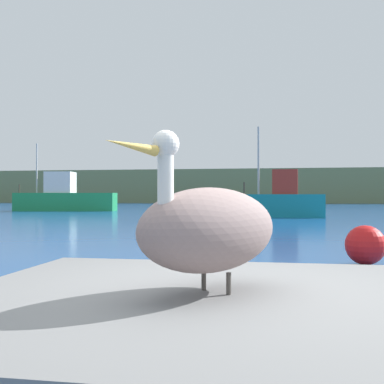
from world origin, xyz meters
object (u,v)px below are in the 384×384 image
object	(u,v)px
fishing_boat_green	(65,198)
mooring_buoy	(365,245)
pelican	(209,228)
fishing_boat_teal	(283,201)

from	to	relation	value
fishing_boat_green	mooring_buoy	bearing A→B (deg)	116.40
pelican	mooring_buoy	distance (m)	6.17
fishing_boat_teal	mooring_buoy	world-z (taller)	fishing_boat_teal
pelican	fishing_boat_green	distance (m)	35.74
pelican	fishing_boat_teal	xyz separation A→B (m)	(1.14, 24.01, -0.08)
fishing_boat_green	mooring_buoy	xyz separation A→B (m)	(17.83, -26.27, -0.71)
fishing_boat_teal	fishing_boat_green	bearing A→B (deg)	-21.58
fishing_boat_green	mooring_buoy	world-z (taller)	fishing_boat_green
fishing_boat_green	fishing_boat_teal	distance (m)	18.75
fishing_boat_green	fishing_boat_teal	world-z (taller)	fishing_boat_green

